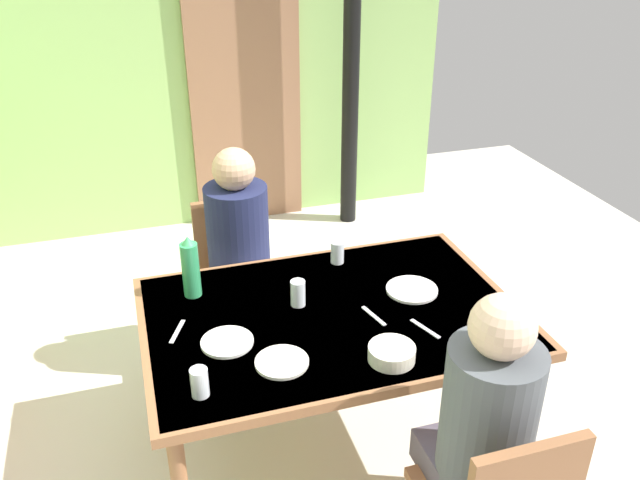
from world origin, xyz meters
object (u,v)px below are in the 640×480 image
object	(u,v)px
dining_table	(331,326)
water_bottle_green_near	(191,268)
person_far_diner	(239,236)
person_near_diner	(486,413)
serving_bowl_center	(392,353)
chair_far_diner	(237,273)

from	to	relation	value
dining_table	water_bottle_green_near	xyz separation A→B (m)	(-0.51, 0.30, 0.19)
dining_table	water_bottle_green_near	distance (m)	0.62
person_far_diner	water_bottle_green_near	size ratio (longest dim) A/B	2.84
person_near_diner	dining_table	bearing A→B (deg)	111.44
person_far_diner	serving_bowl_center	distance (m)	1.12
chair_far_diner	water_bottle_green_near	world-z (taller)	water_bottle_green_near
water_bottle_green_near	serving_bowl_center	world-z (taller)	water_bottle_green_near
person_far_diner	water_bottle_green_near	bearing A→B (deg)	57.00
chair_far_diner	serving_bowl_center	distance (m)	1.28
person_near_diner	chair_far_diner	bearing A→B (deg)	108.19
chair_far_diner	water_bottle_green_near	bearing A→B (deg)	63.89
chair_far_diner	person_near_diner	world-z (taller)	person_near_diner
dining_table	person_near_diner	world-z (taller)	person_near_diner
chair_far_diner	person_near_diner	distance (m)	1.67
dining_table	person_far_diner	bearing A→B (deg)	108.12
dining_table	person_near_diner	size ratio (longest dim) A/B	1.92
dining_table	chair_far_diner	xyz separation A→B (m)	(-0.23, 0.85, -0.19)
serving_bowl_center	water_bottle_green_near	bearing A→B (deg)	133.84
person_far_diner	serving_bowl_center	size ratio (longest dim) A/B	4.53
person_near_diner	person_far_diner	bearing A→B (deg)	109.80
dining_table	person_far_diner	size ratio (longest dim) A/B	1.92
person_near_diner	person_far_diner	world-z (taller)	same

